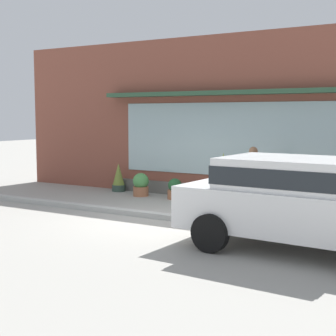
{
  "coord_description": "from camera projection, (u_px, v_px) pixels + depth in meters",
  "views": [
    {
      "loc": [
        5.9,
        -9.77,
        2.31
      ],
      "look_at": [
        -0.61,
        1.2,
        0.99
      ],
      "focal_mm": 54.44,
      "sensor_mm": 36.0,
      "label": 1
    }
  ],
  "objects": [
    {
      "name": "potted_plant_doorstep",
      "position": [
        141.0,
        185.0,
        14.58
      ],
      "size": [
        0.46,
        0.46,
        0.66
      ],
      "color": "#9E6042",
      "rests_on": "ground_plane"
    },
    {
      "name": "potted_plant_window_center",
      "position": [
        175.0,
        189.0,
        14.06
      ],
      "size": [
        0.41,
        0.41,
        0.58
      ],
      "color": "#9E6042",
      "rests_on": "ground_plane"
    },
    {
      "name": "parked_car_white",
      "position": [
        300.0,
        198.0,
        8.63
      ],
      "size": [
        4.27,
        2.21,
        1.59
      ],
      "rotation": [
        0.0,
        0.0,
        -0.05
      ],
      "color": "white",
      "rests_on": "ground_plane"
    },
    {
      "name": "storefront",
      "position": [
        224.0,
        119.0,
        14.09
      ],
      "size": [
        14.0,
        0.81,
        4.5
      ],
      "color": "brown",
      "rests_on": "ground_plane"
    },
    {
      "name": "potted_plant_near_hydrant",
      "position": [
        119.0,
        178.0,
        15.48
      ],
      "size": [
        0.4,
        0.4,
        0.85
      ],
      "color": "#33473D",
      "rests_on": "ground_plane"
    },
    {
      "name": "curb_strip",
      "position": [
        160.0,
        216.0,
        11.42
      ],
      "size": [
        14.0,
        0.24,
        0.12
      ],
      "primitive_type": "cube",
      "color": "#B2B2AD",
      "rests_on": "ground_plane"
    },
    {
      "name": "pedestrian_with_handbag",
      "position": [
        252.0,
        175.0,
        12.04
      ],
      "size": [
        0.23,
        0.68,
        1.57
      ],
      "rotation": [
        0.0,
        0.0,
        4.61
      ],
      "color": "#475675",
      "rests_on": "ground_plane"
    },
    {
      "name": "ground_plane",
      "position": [
        164.0,
        217.0,
        11.6
      ],
      "size": [
        60.0,
        60.0,
        0.0
      ],
      "primitive_type": "plane",
      "color": "#9E9B93"
    },
    {
      "name": "fire_hydrant",
      "position": [
        227.0,
        196.0,
        11.69
      ],
      "size": [
        0.38,
        0.34,
        0.93
      ],
      "color": "gold",
      "rests_on": "ground_plane"
    },
    {
      "name": "potted_plant_by_entrance",
      "position": [
        223.0,
        179.0,
        13.33
      ],
      "size": [
        0.51,
        0.51,
        1.34
      ],
      "color": "#9E6042",
      "rests_on": "ground_plane"
    },
    {
      "name": "potted_plant_window_left",
      "position": [
        300.0,
        191.0,
        12.34
      ],
      "size": [
        0.6,
        0.6,
        0.91
      ],
      "color": "#4C4C51",
      "rests_on": "ground_plane"
    }
  ]
}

